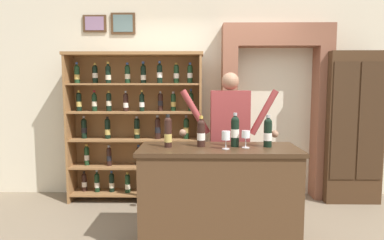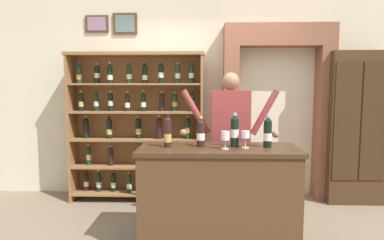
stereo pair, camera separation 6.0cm
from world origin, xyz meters
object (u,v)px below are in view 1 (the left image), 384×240
wine_shelf (136,123)px  side_cabinet (351,127)px  shopkeeper (230,131)px  tasting_bottle_chianti (201,133)px  tasting_bottle_super_tuscan (168,132)px  tasting_bottle_brunello (268,132)px  wine_glass_left (246,135)px  wine_glass_right (226,137)px  tasting_counter (218,197)px  tasting_bottle_riserva (235,131)px

wine_shelf → side_cabinet: size_ratio=0.99×
shopkeeper → tasting_bottle_chianti: size_ratio=5.70×
wine_shelf → tasting_bottle_super_tuscan: (0.54, -1.28, 0.06)m
side_cabinet → tasting_bottle_brunello: side_cabinet is taller
wine_glass_left → wine_glass_right: bearing=-160.3°
tasting_bottle_super_tuscan → wine_glass_right: 0.55m
tasting_bottle_super_tuscan → tasting_counter: bearing=-0.7°
wine_shelf → tasting_bottle_brunello: wine_shelf is taller
wine_shelf → tasting_bottle_chianti: bearing=-55.6°
tasting_bottle_chianti → wine_glass_left: (0.42, -0.05, -0.02)m
tasting_counter → tasting_bottle_chianti: size_ratio=5.11×
side_cabinet → tasting_counter: side_cabinet is taller
tasting_bottle_chianti → wine_glass_right: 0.26m
wine_shelf → side_cabinet: 2.86m
tasting_counter → wine_glass_right: wine_glass_right is taller
tasting_counter → tasting_bottle_brunello: 0.78m
tasting_counter → side_cabinet: bearing=35.7°
side_cabinet → tasting_bottle_riserva: size_ratio=6.09×
tasting_bottle_brunello → wine_glass_right: size_ratio=1.83×
wine_glass_right → shopkeeper: bearing=81.3°
tasting_bottle_super_tuscan → tasting_bottle_riserva: size_ratio=0.96×
side_cabinet → tasting_bottle_brunello: size_ratio=6.45×
side_cabinet → wine_glass_left: (-1.59, -1.34, 0.09)m
tasting_counter → wine_glass_right: bearing=-55.9°
shopkeeper → tasting_bottle_brunello: 0.60m
wine_shelf → tasting_counter: bearing=-51.5°
tasting_counter → wine_glass_left: size_ratio=9.29×
wine_glass_left → side_cabinet: bearing=40.2°
wine_glass_right → tasting_bottle_chianti: bearing=151.4°
tasting_bottle_super_tuscan → shopkeeper: bearing=40.0°
tasting_bottle_super_tuscan → tasting_bottle_brunello: bearing=1.2°
tasting_bottle_brunello → wine_glass_right: tasting_bottle_brunello is taller
side_cabinet → tasting_bottle_super_tuscan: size_ratio=6.34×
tasting_bottle_chianti → shopkeeper: bearing=57.4°
tasting_bottle_chianti → wine_glass_left: bearing=-7.4°
tasting_bottle_chianti → wine_glass_left: 0.42m
side_cabinet → tasting_bottle_riserva: bearing=-142.7°
wine_shelf → tasting_bottle_brunello: (1.49, -1.26, 0.06)m
tasting_bottle_super_tuscan → wine_glass_left: size_ratio=1.92×
tasting_bottle_chianti → tasting_bottle_riserva: (0.32, 0.00, 0.02)m
wine_shelf → tasting_counter: size_ratio=1.30×
side_cabinet → tasting_bottle_brunello: 1.89m
tasting_bottle_chianti → wine_glass_left: size_ratio=1.82×
wine_shelf → tasting_bottle_riserva: wine_shelf is taller
wine_shelf → shopkeeper: (1.18, -0.75, -0.01)m
wine_shelf → wine_glass_left: 1.83m
tasting_bottle_riserva → wine_glass_left: 0.12m
tasting_bottle_super_tuscan → tasting_bottle_chianti: (0.31, 0.03, -0.01)m
side_cabinet → wine_glass_right: (-1.78, -1.41, 0.08)m
wine_glass_right → tasting_bottle_brunello: bearing=15.5°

